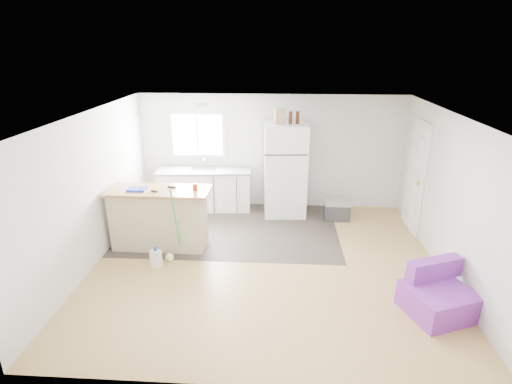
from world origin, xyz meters
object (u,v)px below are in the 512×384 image
Objects in this scene: peninsula at (159,218)px; purple_seat at (437,296)px; bottle_left at (290,118)px; refrigerator at (285,170)px; cooler at (337,210)px; bottle_right at (297,118)px; red_cup at (195,187)px; mop at (171,247)px; cleaner_jug at (156,258)px; blue_tray at (137,189)px; cardboard_box at (280,116)px; kitchen_cabinets at (205,189)px.

peninsula is 1.73× the size of purple_seat.
refrigerator is at bearing 133.88° from bottle_left.
cooler is 2.01m from bottle_right.
red_cup is (-1.51, -1.61, 0.18)m from refrigerator.
cooler is 0.41× the size of mop.
peninsula is 0.81m from cleaner_jug.
mop is at bearing -135.74° from refrigerator.
cardboard_box is at bearing 33.96° from blue_tray.
peninsula is at bearing 126.57° from mop.
bottle_left is at bearing 169.52° from cooler.
cooler is 3.07m from purple_seat.
cleaner_jug is (-4.05, 0.87, -0.08)m from purple_seat.
blue_tray is (-0.97, -0.05, -0.04)m from red_cup.
refrigerator is 1.11m from cardboard_box.
purple_seat is 4.18m from cardboard_box.
kitchen_cabinets is 2.47m from bottle_right.
mop is 1.13m from blue_tray.
cardboard_box is at bearing 103.51° from purple_seat.
refrigerator is at bearing 46.84° from red_cup.
mop is (0.19, 0.23, 0.08)m from cleaner_jug.
blue_tray is (-0.79, -1.77, 0.63)m from kitchen_cabinets.
cooler is 0.52× the size of purple_seat.
cooler is 2.07× the size of bottle_left.
cleaner_jug is 0.27× the size of mop.
bottle_right is at bearing 6.37° from cardboard_box.
kitchen_cabinets reaches higher than peninsula.
cooler is 3.04m from red_cup.
red_cup is (0.34, 0.47, 0.89)m from mop.
refrigerator is 2.99m from blue_tray.
bottle_right is (2.37, 1.57, 1.48)m from peninsula.
kitchen_cabinets is at bearing 172.79° from cooler.
cardboard_box is (-2.14, 3.10, 1.80)m from purple_seat.
bottle_right is (2.69, 1.62, 0.93)m from blue_tray.
mop reaches higher than kitchen_cabinets.
kitchen_cabinets is at bearing 173.18° from cardboard_box.
mop is at bearing -130.76° from cardboard_box.
cardboard_box reaches higher than kitchen_cabinets.
cleaner_jug is 3.60m from bottle_left.
peninsula is 2.95m from cardboard_box.
bottle_left reaches higher than mop.
cleaner_jug is 1.39× the size of bottle_left.
kitchen_cabinets is 4.95m from purple_seat.
bottle_left is (2.12, 2.23, 1.86)m from cleaner_jug.
kitchen_cabinets is at bearing 174.15° from bottle_left.
bottle_left is (2.24, 1.53, 1.48)m from peninsula.
bottle_right reaches higher than cooler.
refrigerator is 5.42× the size of cleaner_jug.
bottle_right is (1.72, 1.57, 0.89)m from red_cup.
cooler is at bearing 86.89° from purple_seat.
cardboard_box is at bearing 52.08° from mop.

